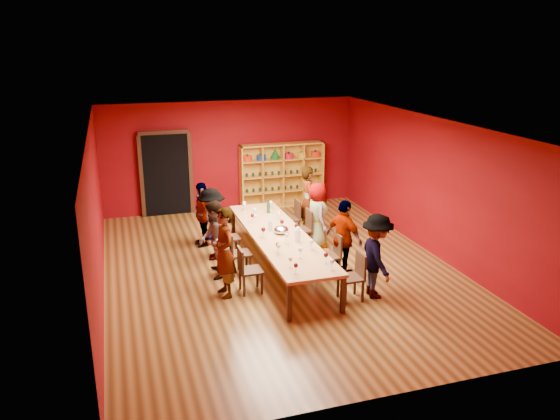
# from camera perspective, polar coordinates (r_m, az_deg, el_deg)

# --- Properties ---
(room_shell) EXTENTS (7.10, 9.10, 3.04)m
(room_shell) POSITION_cam_1_polar(r_m,az_deg,el_deg) (10.93, -0.09, 1.10)
(room_shell) COLOR brown
(room_shell) RESTS_ON ground
(tasting_table) EXTENTS (1.10, 4.50, 0.75)m
(tasting_table) POSITION_cam_1_polar(r_m,az_deg,el_deg) (11.18, -0.09, -2.84)
(tasting_table) COLOR tan
(tasting_table) RESTS_ON ground
(doorway) EXTENTS (1.40, 0.17, 2.30)m
(doorway) POSITION_cam_1_polar(r_m,az_deg,el_deg) (14.92, -11.81, 3.71)
(doorway) COLOR black
(doorway) RESTS_ON ground
(shelving_unit) EXTENTS (2.40, 0.40, 1.80)m
(shelving_unit) POSITION_cam_1_polar(r_m,az_deg,el_deg) (15.45, 0.15, 4.02)
(shelving_unit) COLOR gold
(shelving_unit) RESTS_ON ground
(chair_person_left_1) EXTENTS (0.42, 0.42, 0.89)m
(chair_person_left_1) POSITION_cam_1_polar(r_m,az_deg,el_deg) (10.25, -3.53, -6.05)
(chair_person_left_1) COLOR black
(chair_person_left_1) RESTS_ON ground
(person_left_1) EXTENTS (0.53, 0.68, 1.70)m
(person_left_1) POSITION_cam_1_polar(r_m,az_deg,el_deg) (10.03, -5.85, -4.44)
(person_left_1) COLOR #5B78BC
(person_left_1) RESTS_ON ground
(chair_person_left_2) EXTENTS (0.42, 0.42, 0.89)m
(chair_person_left_2) POSITION_cam_1_polar(r_m,az_deg,el_deg) (11.05, -4.63, -4.29)
(chair_person_left_2) COLOR black
(chair_person_left_2) RESTS_ON ground
(person_left_2) EXTENTS (0.51, 0.81, 1.57)m
(person_left_2) POSITION_cam_1_polar(r_m,az_deg,el_deg) (10.87, -6.87, -3.11)
(person_left_2) COLOR #5172A6
(person_left_2) RESTS_ON ground
(chair_person_left_3) EXTENTS (0.42, 0.42, 0.89)m
(chair_person_left_3) POSITION_cam_1_polar(r_m,az_deg,el_deg) (11.92, -5.65, -2.65)
(chair_person_left_3) COLOR black
(chair_person_left_3) RESTS_ON ground
(person_left_3) EXTENTS (0.65, 1.08, 1.57)m
(person_left_3) POSITION_cam_1_polar(r_m,az_deg,el_deg) (11.78, -7.13, -1.47)
(person_left_3) COLOR silver
(person_left_3) RESTS_ON ground
(chair_person_left_4) EXTENTS (0.42, 0.42, 0.89)m
(chair_person_left_4) POSITION_cam_1_polar(r_m,az_deg,el_deg) (12.74, -6.45, -1.35)
(chair_person_left_4) COLOR black
(chair_person_left_4) RESTS_ON ground
(person_left_4) EXTENTS (0.51, 0.92, 1.50)m
(person_left_4) POSITION_cam_1_polar(r_m,az_deg,el_deg) (12.60, -8.12, -0.41)
(person_left_4) COLOR pink
(person_left_4) RESTS_ON ground
(chair_person_right_0) EXTENTS (0.42, 0.42, 0.89)m
(chair_person_right_0) POSITION_cam_1_polar(r_m,az_deg,el_deg) (10.07, 7.83, -6.63)
(chair_person_right_0) COLOR black
(chair_person_right_0) RESTS_ON ground
(person_right_0) EXTENTS (0.54, 1.07, 1.59)m
(person_right_0) POSITION_cam_1_polar(r_m,az_deg,el_deg) (10.13, 10.06, -4.77)
(person_right_0) COLOR #131835
(person_right_0) RESTS_ON ground
(chair_person_right_1) EXTENTS (0.42, 0.42, 0.89)m
(chair_person_right_1) POSITION_cam_1_polar(r_m,az_deg,el_deg) (10.97, 5.48, -4.47)
(chair_person_right_1) COLOR black
(chair_person_right_1) RESTS_ON ground
(person_right_1) EXTENTS (0.75, 1.01, 1.56)m
(person_right_1) POSITION_cam_1_polar(r_m,az_deg,el_deg) (10.96, 6.70, -2.93)
(person_right_1) COLOR #131835
(person_right_1) RESTS_ON ground
(chair_person_right_3) EXTENTS (0.42, 0.42, 0.89)m
(chair_person_right_3) POSITION_cam_1_polar(r_m,az_deg,el_deg) (12.41, 2.59, -1.77)
(chair_person_right_3) COLOR black
(chair_person_right_3) RESTS_ON ground
(person_right_3) EXTENTS (0.46, 0.77, 1.51)m
(person_right_3) POSITION_cam_1_polar(r_m,az_deg,el_deg) (12.43, 3.93, -0.51)
(person_right_3) COLOR silver
(person_right_3) RESTS_ON ground
(chair_person_right_4) EXTENTS (0.42, 0.42, 0.89)m
(chair_person_right_4) POSITION_cam_1_polar(r_m,az_deg,el_deg) (13.14, 1.39, -0.65)
(chair_person_right_4) COLOR black
(chair_person_right_4) RESTS_ON ground
(person_right_4) EXTENTS (0.53, 0.67, 1.70)m
(person_right_4) POSITION_cam_1_polar(r_m,az_deg,el_deg) (13.15, 2.97, 0.96)
(person_right_4) COLOR #505055
(person_right_4) RESTS_ON ground
(wine_glass_0) EXTENTS (0.09, 0.09, 0.22)m
(wine_glass_0) POSITION_cam_1_polar(r_m,az_deg,el_deg) (10.33, 3.30, -3.37)
(wine_glass_0) COLOR silver
(wine_glass_0) RESTS_ON tasting_table
(wine_glass_1) EXTENTS (0.08, 0.08, 0.19)m
(wine_glass_1) POSITION_cam_1_polar(r_m,az_deg,el_deg) (11.08, 1.86, -2.01)
(wine_glass_1) COLOR silver
(wine_glass_1) RESTS_ON tasting_table
(wine_glass_2) EXTENTS (0.08, 0.08, 0.19)m
(wine_glass_2) POSITION_cam_1_polar(r_m,az_deg,el_deg) (11.87, -2.61, -0.69)
(wine_glass_2) COLOR silver
(wine_glass_2) RESTS_ON tasting_table
(wine_glass_3) EXTENTS (0.09, 0.09, 0.21)m
(wine_glass_3) POSITION_cam_1_polar(r_m,az_deg,el_deg) (9.49, 5.45, -5.42)
(wine_glass_3) COLOR silver
(wine_glass_3) RESTS_ON tasting_table
(wine_glass_4) EXTENTS (0.08, 0.08, 0.21)m
(wine_glass_4) POSITION_cam_1_polar(r_m,az_deg,el_deg) (12.89, -1.15, 0.89)
(wine_glass_4) COLOR silver
(wine_glass_4) RESTS_ON tasting_table
(wine_glass_5) EXTENTS (0.09, 0.09, 0.21)m
(wine_glass_5) POSITION_cam_1_polar(r_m,az_deg,el_deg) (9.95, 2.14, -4.22)
(wine_glass_5) COLOR silver
(wine_glass_5) RESTS_ON tasting_table
(wine_glass_6) EXTENTS (0.09, 0.09, 0.21)m
(wine_glass_6) POSITION_cam_1_polar(r_m,az_deg,el_deg) (10.66, 0.72, -2.71)
(wine_glass_6) COLOR silver
(wine_glass_6) RESTS_ON tasting_table
(wine_glass_7) EXTENTS (0.08, 0.08, 0.21)m
(wine_glass_7) POSITION_cam_1_polar(r_m,az_deg,el_deg) (10.13, -0.15, -3.83)
(wine_glass_7) COLOR silver
(wine_glass_7) RESTS_ON tasting_table
(wine_glass_8) EXTENTS (0.08, 0.08, 0.21)m
(wine_glass_8) POSITION_cam_1_polar(r_m,az_deg,el_deg) (11.87, -2.90, -0.62)
(wine_glass_8) COLOR silver
(wine_glass_8) RESTS_ON tasting_table
(wine_glass_9) EXTENTS (0.08, 0.08, 0.20)m
(wine_glass_9) POSITION_cam_1_polar(r_m,az_deg,el_deg) (9.57, 1.10, -5.20)
(wine_glass_9) COLOR silver
(wine_glass_9) RESTS_ON tasting_table
(wine_glass_10) EXTENTS (0.08, 0.08, 0.19)m
(wine_glass_10) POSITION_cam_1_polar(r_m,az_deg,el_deg) (10.42, 3.22, -3.32)
(wine_glass_10) COLOR silver
(wine_glass_10) RESTS_ON tasting_table
(wine_glass_11) EXTENTS (0.09, 0.09, 0.22)m
(wine_glass_11) POSITION_cam_1_polar(r_m,az_deg,el_deg) (12.74, -3.76, 0.68)
(wine_glass_11) COLOR silver
(wine_glass_11) RESTS_ON tasting_table
(wine_glass_12) EXTENTS (0.09, 0.09, 0.22)m
(wine_glass_12) POSITION_cam_1_polar(r_m,az_deg,el_deg) (11.42, 0.19, -1.28)
(wine_glass_12) COLOR silver
(wine_glass_12) RESTS_ON tasting_table
(wine_glass_13) EXTENTS (0.09, 0.09, 0.21)m
(wine_glass_13) POSITION_cam_1_polar(r_m,az_deg,el_deg) (12.76, -0.95, 0.72)
(wine_glass_13) COLOR silver
(wine_glass_13) RESTS_ON tasting_table
(wine_glass_14) EXTENTS (0.08, 0.08, 0.21)m
(wine_glass_14) POSITION_cam_1_polar(r_m,az_deg,el_deg) (12.62, -3.76, 0.47)
(wine_glass_14) COLOR silver
(wine_glass_14) RESTS_ON tasting_table
(wine_glass_15) EXTENTS (0.08, 0.08, 0.19)m
(wine_glass_15) POSITION_cam_1_polar(r_m,az_deg,el_deg) (11.05, -1.86, -2.07)
(wine_glass_15) COLOR silver
(wine_glass_15) RESTS_ON tasting_table
(wine_glass_16) EXTENTS (0.08, 0.08, 0.21)m
(wine_glass_16) POSITION_cam_1_polar(r_m,az_deg,el_deg) (12.04, -0.14, -0.31)
(wine_glass_16) COLOR silver
(wine_glass_16) RESTS_ON tasting_table
(wine_glass_17) EXTENTS (0.08, 0.08, 0.19)m
(wine_glass_17) POSITION_cam_1_polar(r_m,az_deg,el_deg) (11.95, -0.06, -0.53)
(wine_glass_17) COLOR silver
(wine_glass_17) RESTS_ON tasting_table
(wine_glass_18) EXTENTS (0.09, 0.09, 0.22)m
(wine_glass_18) POSITION_cam_1_polar(r_m,az_deg,el_deg) (12.21, -2.67, -0.04)
(wine_glass_18) COLOR silver
(wine_glass_18) RESTS_ON tasting_table
(wine_glass_19) EXTENTS (0.08, 0.08, 0.20)m
(wine_glass_19) POSITION_cam_1_polar(r_m,az_deg,el_deg) (10.23, -0.25, -3.67)
(wine_glass_19) COLOR silver
(wine_glass_19) RESTS_ON tasting_table
(wine_glass_20) EXTENTS (0.08, 0.08, 0.20)m
(wine_glass_20) POSITION_cam_1_polar(r_m,az_deg,el_deg) (9.76, 4.81, -4.76)
(wine_glass_20) COLOR silver
(wine_glass_20) RESTS_ON tasting_table
(wine_glass_21) EXTENTS (0.08, 0.08, 0.20)m
(wine_glass_21) POSITION_cam_1_polar(r_m,az_deg,el_deg) (9.32, 1.67, -5.86)
(wine_glass_21) COLOR silver
(wine_glass_21) RESTS_ON tasting_table
(wine_glass_22) EXTENTS (0.09, 0.09, 0.21)m
(wine_glass_22) POSITION_cam_1_polar(r_m,az_deg,el_deg) (10.98, -1.74, -2.10)
(wine_glass_22) COLOR silver
(wine_glass_22) RESTS_ON tasting_table
(wine_glass_23) EXTENTS (0.08, 0.08, 0.19)m
(wine_glass_23) POSITION_cam_1_polar(r_m,az_deg,el_deg) (11.26, 1.69, -1.68)
(wine_glass_23) COLOR silver
(wine_glass_23) RESTS_ON tasting_table
(spittoon_bowl) EXTENTS (0.31, 0.31, 0.17)m
(spittoon_bowl) POSITION_cam_1_polar(r_m,az_deg,el_deg) (11.22, 0.13, -2.10)
(spittoon_bowl) COLOR #B3B5BA
(spittoon_bowl) RESTS_ON tasting_table
(carafe_a) EXTENTS (0.11, 0.11, 0.24)m
(carafe_a) POSITION_cam_1_polar(r_m,az_deg,el_deg) (11.38, -1.01, -1.61)
(carafe_a) COLOR silver
(carafe_a) RESTS_ON tasting_table
(carafe_b) EXTENTS (0.14, 0.14, 0.28)m
(carafe_b) POSITION_cam_1_polar(r_m,az_deg,el_deg) (10.76, 1.86, -2.68)
(carafe_b) COLOR silver
(carafe_b) RESTS_ON tasting_table
(wine_bottle) EXTENTS (0.09, 0.09, 0.32)m
(wine_bottle) POSITION_cam_1_polar(r_m,az_deg,el_deg) (12.52, -1.24, 0.24)
(wine_bottle) COLOR #153B1C
(wine_bottle) RESTS_ON tasting_table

